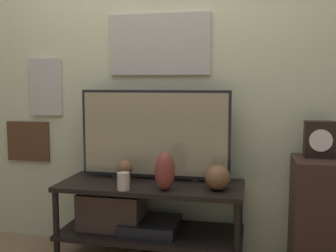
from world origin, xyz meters
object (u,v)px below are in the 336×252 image
vase_urn_stoneware (165,171)px  vase_round_glass (218,178)px  television (155,134)px  candle_jar (123,181)px  mantel_clock (319,139)px  decorative_bust (125,170)px

vase_urn_stoneware → vase_round_glass: (0.31, 0.07, -0.04)m
television → candle_jar: (-0.12, -0.29, -0.26)m
vase_round_glass → candle_jar: 0.58m
candle_jar → mantel_clock: 1.23m
candle_jar → mantel_clock: mantel_clock is taller
vase_round_glass → decorative_bust: bearing=175.6°
decorative_bust → vase_round_glass: bearing=-4.4°
candle_jar → decorative_bust: 0.17m
television → vase_urn_stoneware: 0.34m
decorative_bust → mantel_clock: bearing=6.2°
vase_round_glass → television: bearing=158.2°
television → vase_round_glass: television is taller
vase_urn_stoneware → mantel_clock: (0.92, 0.25, 0.19)m
television → decorative_bust: 0.31m
television → candle_jar: television is taller
candle_jar → decorative_bust: bearing=105.3°
vase_round_glass → candle_jar: (-0.56, -0.12, -0.02)m
television → decorative_bust: television is taller
vase_round_glass → vase_urn_stoneware: bearing=-167.3°
television → vase_urn_stoneware: size_ratio=4.34×
vase_urn_stoneware → vase_round_glass: vase_urn_stoneware is taller
vase_round_glass → mantel_clock: 0.67m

